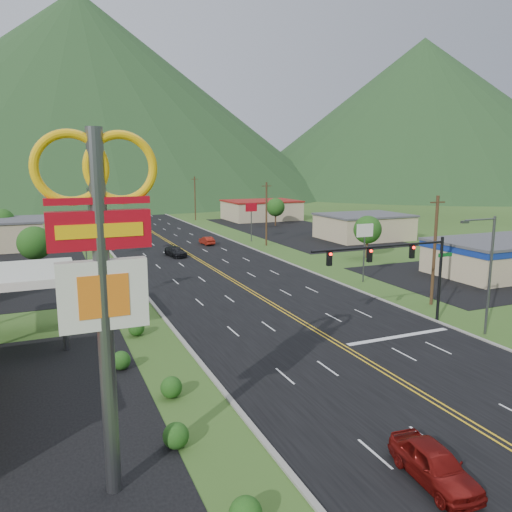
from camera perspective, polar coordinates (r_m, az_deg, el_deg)
name	(u,v)px	position (r m, az deg, el deg)	size (l,w,h in m)	color
ground	(476,427)	(28.06, 23.81, -17.46)	(500.00, 500.00, 0.00)	#314F1C
road	(476,427)	(28.06, 23.81, -17.46)	(20.00, 460.00, 0.04)	black
curb_west	(292,477)	(22.56, 4.09, -23.89)	(0.30, 460.00, 0.14)	gray
pylon_sign	(101,260)	(18.91, -17.27, -0.44)	(4.32, 0.60, 14.00)	#59595E
traffic_signal	(401,261)	(40.30, 16.25, -0.55)	(13.10, 0.43, 7.00)	black
streetlight_east	(487,268)	(40.72, 24.94, -1.22)	(3.28, 0.25, 9.00)	#59595E
streetlight_west	(90,211)	(87.13, -18.40, 4.93)	(3.28, 0.25, 9.00)	#59595E
building_east_near	(500,255)	(64.91, 26.13, 0.09)	(15.40, 10.40, 4.10)	#CBB28D
building_east_mid	(364,226)	(88.35, 12.21, 3.33)	(14.40, 11.40, 4.30)	#CBB28D
building_east_far	(261,210)	(116.81, 0.61, 5.29)	(16.40, 12.40, 4.50)	#CBB28D
pole_sign_west_a	(104,250)	(47.38, -16.99, 0.66)	(2.00, 0.18, 6.40)	#59595E
pole_sign_west_b	(84,224)	(69.11, -19.02, 3.49)	(2.00, 0.18, 6.40)	#59595E
pole_sign_east_a	(365,236)	(55.24, 12.32, 2.21)	(2.00, 0.18, 6.40)	#59595E
pole_sign_east_b	(251,211)	(83.21, -0.54, 5.14)	(2.00, 0.18, 6.40)	#59595E
tree_west_a	(35,243)	(62.16, -23.97, 1.36)	(3.84, 3.84, 5.82)	#382314
tree_west_b	(2,221)	(89.17, -27.03, 3.61)	(3.84, 3.84, 5.82)	#382314
tree_east_a	(368,230)	(70.26, 12.63, 2.96)	(3.84, 3.84, 5.82)	#382314
tree_east_b	(276,207)	(104.97, 2.26, 5.59)	(3.84, 3.84, 5.82)	#382314
utility_pole_a	(435,250)	(47.87, 19.73, 0.69)	(1.60, 0.28, 10.00)	#382314
utility_pole_b	(266,213)	(78.84, 1.20, 4.90)	(1.60, 0.28, 10.00)	#382314
utility_pole_c	(195,198)	(116.35, -6.99, 6.61)	(1.60, 0.28, 10.00)	#382314
utility_pole_d	(158,190)	(155.10, -11.15, 7.42)	(1.60, 0.28, 10.00)	#382314
mountain_n	(82,95)	(239.12, -19.29, 17.02)	(220.00, 220.00, 85.00)	#1B3C1C
mountain_ne	(421,116)	(255.74, 18.31, 14.91)	(180.00, 180.00, 70.00)	#1B3C1C
car_red_near	(434,465)	(22.97, 19.70, -21.57)	(1.81, 4.50, 1.53)	maroon
car_dark_mid	(175,252)	(70.61, -9.19, 0.48)	(1.91, 4.69, 1.36)	black
car_red_far	(207,241)	(80.40, -5.64, 1.74)	(1.36, 3.90, 1.29)	maroon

